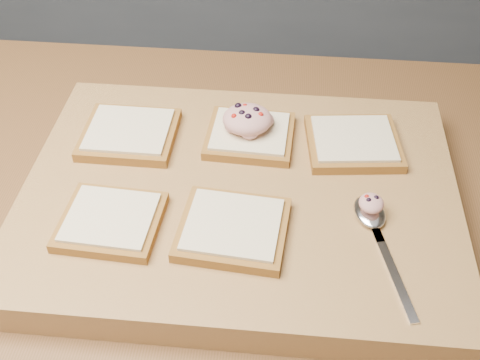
% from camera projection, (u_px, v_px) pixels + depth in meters
% --- Properties ---
extents(back_counter, '(3.60, 0.62, 0.94)m').
position_uv_depth(back_counter, '(266.00, 6.00, 2.14)').
color(back_counter, slate).
rests_on(back_counter, ground).
extents(cutting_board, '(0.56, 0.42, 0.04)m').
position_uv_depth(cutting_board, '(240.00, 199.00, 0.79)').
color(cutting_board, tan).
rests_on(cutting_board, island_counter).
extents(bread_far_left, '(0.13, 0.12, 0.02)m').
position_uv_depth(bread_far_left, '(129.00, 133.00, 0.84)').
color(bread_far_left, brown).
rests_on(bread_far_left, cutting_board).
extents(bread_far_center, '(0.12, 0.11, 0.02)m').
position_uv_depth(bread_far_center, '(250.00, 135.00, 0.83)').
color(bread_far_center, brown).
rests_on(bread_far_center, cutting_board).
extents(bread_far_right, '(0.14, 0.13, 0.02)m').
position_uv_depth(bread_far_right, '(353.00, 142.00, 0.82)').
color(bread_far_right, brown).
rests_on(bread_far_right, cutting_board).
extents(bread_near_left, '(0.12, 0.11, 0.02)m').
position_uv_depth(bread_near_left, '(111.00, 221.00, 0.72)').
color(bread_near_left, brown).
rests_on(bread_near_left, cutting_board).
extents(bread_near_center, '(0.13, 0.12, 0.02)m').
position_uv_depth(bread_near_center, '(233.00, 228.00, 0.71)').
color(bread_near_center, brown).
rests_on(bread_near_center, cutting_board).
extents(tuna_salad_dollop, '(0.07, 0.06, 0.03)m').
position_uv_depth(tuna_salad_dollop, '(247.00, 119.00, 0.82)').
color(tuna_salad_dollop, '#DC958D').
rests_on(tuna_salad_dollop, bread_far_center).
extents(spoon, '(0.07, 0.19, 0.01)m').
position_uv_depth(spoon, '(373.00, 220.00, 0.72)').
color(spoon, silver).
rests_on(spoon, cutting_board).
extents(spoon_salad, '(0.03, 0.03, 0.02)m').
position_uv_depth(spoon_salad, '(371.00, 203.00, 0.72)').
color(spoon_salad, '#DC958D').
rests_on(spoon_salad, spoon).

